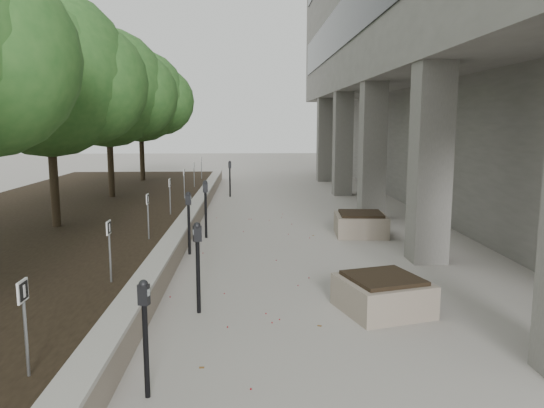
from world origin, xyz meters
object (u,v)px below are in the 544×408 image
object	(u,v)px
crabapple_tree_4	(108,113)
parking_meter_2	(198,268)
parking_meter_5	(230,179)
planter_back	(361,224)
parking_meter_1	(146,339)
parking_meter_3	(206,209)
planter_front	(383,294)
crabapple_tree_3	(49,109)
crabapple_tree_5	(141,116)
parking_meter_4	(189,223)

from	to	relation	value
crabapple_tree_4	parking_meter_2	xyz separation A→B (m)	(3.81, -9.80, -2.43)
parking_meter_5	planter_back	distance (m)	7.95
parking_meter_5	planter_back	world-z (taller)	parking_meter_5
parking_meter_1	parking_meter_3	world-z (taller)	parking_meter_3
planter_front	planter_back	size ratio (longest dim) A/B	0.94
crabapple_tree_4	planter_front	distance (m)	12.18
crabapple_tree_4	parking_meter_2	distance (m)	10.80
crabapple_tree_3	crabapple_tree_5	size ratio (longest dim) A/B	1.00
crabapple_tree_3	planter_back	distance (m)	7.92
crabapple_tree_3	parking_meter_1	distance (m)	8.41
parking_meter_3	parking_meter_4	bearing A→B (deg)	-105.16
parking_meter_2	planter_back	world-z (taller)	parking_meter_2
parking_meter_2	parking_meter_4	xyz separation A→B (m)	(-0.55, 3.54, -0.01)
crabapple_tree_4	parking_meter_5	bearing A→B (deg)	34.53
parking_meter_5	planter_front	size ratio (longest dim) A/B	1.18
parking_meter_2	planter_front	size ratio (longest dim) A/B	1.17
planter_front	planter_back	world-z (taller)	planter_back
crabapple_tree_3	crabapple_tree_4	size ratio (longest dim) A/B	1.00
parking_meter_1	parking_meter_5	size ratio (longest dim) A/B	0.91
parking_meter_4	parking_meter_5	size ratio (longest dim) A/B	0.98
crabapple_tree_4	crabapple_tree_5	xyz separation A→B (m)	(0.00, 5.00, 0.00)
parking_meter_1	parking_meter_4	world-z (taller)	parking_meter_4
parking_meter_4	planter_back	bearing A→B (deg)	24.55
planter_back	parking_meter_3	bearing A→B (deg)	-177.81
crabapple_tree_3	planter_back	world-z (taller)	crabapple_tree_3
crabapple_tree_5	parking_meter_5	size ratio (longest dim) A/B	3.91
parking_meter_1	planter_back	size ratio (longest dim) A/B	1.01
parking_meter_4	planter_front	size ratio (longest dim) A/B	1.16
crabapple_tree_4	parking_meter_1	size ratio (longest dim) A/B	4.31
crabapple_tree_5	planter_back	size ratio (longest dim) A/B	4.35
parking_meter_4	parking_meter_3	bearing A→B (deg)	83.34
parking_meter_5	parking_meter_2	bearing A→B (deg)	-91.97
parking_meter_4	planter_front	bearing A→B (deg)	-46.32
parking_meter_1	parking_meter_3	xyz separation A→B (m)	(-0.03, 7.60, 0.09)
parking_meter_3	parking_meter_4	distance (m)	1.65
parking_meter_1	parking_meter_4	distance (m)	5.96
parking_meter_3	parking_meter_5	distance (m)	7.25
parking_meter_1	planter_back	bearing A→B (deg)	79.05
parking_meter_1	crabapple_tree_4	bearing A→B (deg)	121.58
planter_front	planter_back	bearing A→B (deg)	81.52
parking_meter_1	parking_meter_2	bearing A→B (deg)	98.60
crabapple_tree_3	parking_meter_4	bearing A→B (deg)	-21.15
parking_meter_4	parking_meter_5	bearing A→B (deg)	87.58
parking_meter_5	planter_front	world-z (taller)	parking_meter_5
crabapple_tree_5	parking_meter_4	xyz separation A→B (m)	(3.27, -11.26, -2.43)
parking_meter_5	planter_back	size ratio (longest dim) A/B	1.11
crabapple_tree_5	parking_meter_2	xyz separation A→B (m)	(3.81, -14.80, -2.43)
planter_front	planter_back	xyz separation A→B (m)	(0.80, 5.38, 0.02)
parking_meter_1	parking_meter_3	distance (m)	7.60
planter_front	crabapple_tree_3	bearing A→B (deg)	143.55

